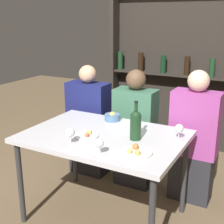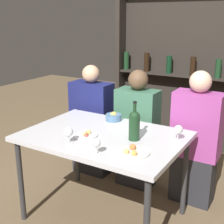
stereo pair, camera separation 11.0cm
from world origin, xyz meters
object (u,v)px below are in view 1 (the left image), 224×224
wine_glass_0 (100,144)px  wine_glass_1 (179,129)px  food_plate_1 (135,152)px  wine_glass_2 (70,133)px  seated_person_center (135,133)px  wine_bottle (136,124)px  seated_person_left (89,125)px  seated_person_right (194,142)px  snack_bowl (112,117)px  food_plate_0 (87,135)px

wine_glass_0 → wine_glass_1: 0.65m
food_plate_1 → wine_glass_2: bearing=-170.9°
wine_glass_0 → wine_glass_1: bearing=53.0°
wine_glass_1 → seated_person_center: seated_person_center is taller
wine_glass_1 → food_plate_1: (-0.19, -0.38, -0.07)m
wine_bottle → wine_glass_0: wine_bottle is taller
wine_glass_0 → seated_person_center: bearing=100.3°
wine_bottle → food_plate_1: wine_bottle is taller
seated_person_left → seated_person_center: bearing=0.0°
wine_glass_1 → seated_person_left: (-1.10, 0.46, -0.29)m
wine_glass_2 → seated_person_right: 1.18m
snack_bowl → wine_glass_0: bearing=-68.5°
wine_glass_1 → food_plate_0: wine_glass_1 is taller
wine_glass_2 → snack_bowl: size_ratio=0.87×
wine_glass_1 → seated_person_left: seated_person_left is taller
wine_glass_2 → food_plate_0: (0.03, 0.18, -0.07)m
wine_bottle → snack_bowl: (-0.37, 0.31, -0.09)m
wine_bottle → seated_person_center: 0.74m
food_plate_1 → snack_bowl: (-0.47, 0.54, 0.02)m
food_plate_0 → seated_person_right: seated_person_right is taller
wine_glass_2 → seated_person_right: bearing=53.3°
wine_bottle → wine_glass_1: wine_bottle is taller
wine_glass_2 → seated_person_center: size_ratio=0.10×
food_plate_0 → snack_bowl: bearing=91.4°
wine_bottle → food_plate_0: (-0.35, -0.13, -0.11)m
snack_bowl → seated_person_right: (0.67, 0.30, -0.22)m
wine_bottle → snack_bowl: 0.49m
wine_glass_2 → seated_person_center: bearing=83.4°
wine_glass_2 → food_plate_0: size_ratio=0.64×
seated_person_left → wine_bottle: bearing=-37.0°
seated_person_right → snack_bowl: bearing=-156.1°
food_plate_0 → seated_person_center: (0.08, 0.74, -0.21)m
wine_glass_1 → wine_glass_2: same height
food_plate_0 → seated_person_right: bearing=48.3°
wine_bottle → wine_glass_0: size_ratio=2.69×
food_plate_0 → food_plate_1: (0.46, -0.10, -0.00)m
food_plate_0 → wine_glass_2: bearing=-98.5°
wine_glass_1 → snack_bowl: 0.68m
food_plate_0 → seated_person_left: size_ratio=0.16×
food_plate_1 → seated_person_center: seated_person_center is taller
seated_person_left → seated_person_right: size_ratio=0.97×
food_plate_0 → food_plate_1: 0.47m
wine_glass_1 → snack_bowl: (-0.66, 0.16, -0.05)m
wine_glass_0 → food_plate_0: bearing=137.4°
seated_person_left → seated_person_right: 1.11m
food_plate_1 → seated_person_right: size_ratio=0.19×
wine_glass_1 → food_plate_1: wine_glass_1 is taller
food_plate_1 → seated_person_right: (0.20, 0.84, -0.19)m
food_plate_1 → wine_glass_0: bearing=-146.1°
wine_glass_0 → seated_person_left: (-0.71, 0.97, -0.28)m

